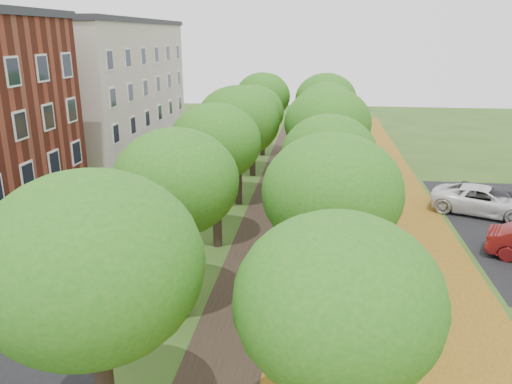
% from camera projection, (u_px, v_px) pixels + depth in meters
% --- Properties ---
extents(street_asphalt, '(8.00, 70.00, 0.01)m').
position_uv_depth(street_asphalt, '(130.00, 218.00, 26.05)').
color(street_asphalt, black).
rests_on(street_asphalt, ground).
extents(footpath, '(3.20, 70.00, 0.01)m').
position_uv_depth(footpath, '(272.00, 224.00, 25.16)').
color(footpath, black).
rests_on(footpath, ground).
extents(leaf_verge, '(7.50, 70.00, 0.01)m').
position_uv_depth(leaf_verge, '(373.00, 229.00, 24.56)').
color(leaf_verge, '#A16A1D').
rests_on(leaf_verge, ground).
extents(tree_row_west, '(4.29, 34.29, 6.37)m').
position_uv_depth(tree_row_west, '(228.00, 135.00, 24.06)').
color(tree_row_west, black).
rests_on(tree_row_west, ground).
extents(tree_row_east, '(4.29, 34.29, 6.37)m').
position_uv_depth(tree_row_east, '(328.00, 137.00, 23.49)').
color(tree_row_east, black).
rests_on(tree_row_east, ground).
extents(building_cream, '(10.30, 20.30, 10.40)m').
position_uv_depth(building_cream, '(95.00, 83.00, 42.65)').
color(building_cream, beige).
rests_on(building_cream, ground).
extents(car_grey, '(4.80, 3.42, 1.29)m').
position_uv_depth(car_grey, '(503.00, 200.00, 26.71)').
color(car_grey, '#343439').
rests_on(car_grey, ground).
extents(car_white, '(5.86, 4.35, 1.48)m').
position_uv_depth(car_white, '(484.00, 201.00, 26.38)').
color(car_white, white).
rests_on(car_white, ground).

